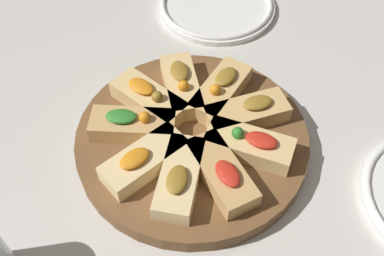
{
  "coord_description": "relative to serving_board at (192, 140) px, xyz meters",
  "views": [
    {
      "loc": [
        0.32,
        -0.2,
        0.51
      ],
      "look_at": [
        0.0,
        0.0,
        0.04
      ],
      "focal_mm": 42.0,
      "sensor_mm": 36.0,
      "label": 1
    }
  ],
  "objects": [
    {
      "name": "ground_plane",
      "position": [
        0.0,
        0.0,
        -0.01
      ],
      "size": [
        3.0,
        3.0,
        0.0
      ],
      "primitive_type": "plane",
      "color": "beige"
    },
    {
      "name": "serving_board",
      "position": [
        0.0,
        0.0,
        0.0
      ],
      "size": [
        0.32,
        0.32,
        0.03
      ],
      "primitive_type": "cylinder",
      "color": "brown",
      "rests_on": "ground_plane"
    },
    {
      "name": "focaccia_slice_0",
      "position": [
        -0.08,
        -0.02,
        0.03
      ],
      "size": [
        0.12,
        0.08,
        0.04
      ],
      "color": "#DBB775",
      "rests_on": "serving_board"
    },
    {
      "name": "focaccia_slice_1",
      "position": [
        -0.05,
        -0.07,
        0.03
      ],
      "size": [
        0.1,
        0.12,
        0.04
      ],
      "color": "tan",
      "rests_on": "serving_board"
    },
    {
      "name": "focaccia_slice_2",
      "position": [
        0.01,
        -0.08,
        0.03
      ],
      "size": [
        0.06,
        0.12,
        0.04
      ],
      "color": "#E5C689",
      "rests_on": "serving_board"
    },
    {
      "name": "focaccia_slice_3",
      "position": [
        0.06,
        -0.06,
        0.03
      ],
      "size": [
        0.11,
        0.11,
        0.04
      ],
      "color": "#E5C689",
      "rests_on": "serving_board"
    },
    {
      "name": "focaccia_slice_4",
      "position": [
        0.08,
        -0.01,
        0.03
      ],
      "size": [
        0.12,
        0.06,
        0.04
      ],
      "color": "tan",
      "rests_on": "serving_board"
    },
    {
      "name": "focaccia_slice_5",
      "position": [
        0.06,
        0.05,
        0.03
      ],
      "size": [
        0.12,
        0.11,
        0.04
      ],
      "color": "#DBB775",
      "rests_on": "serving_board"
    },
    {
      "name": "focaccia_slice_6",
      "position": [
        0.02,
        0.08,
        0.03
      ],
      "size": [
        0.07,
        0.12,
        0.04
      ],
      "color": "tan",
      "rests_on": "serving_board"
    },
    {
      "name": "focaccia_slice_7",
      "position": [
        -0.04,
        0.07,
        0.03
      ],
      "size": [
        0.09,
        0.12,
        0.04
      ],
      "color": "tan",
      "rests_on": "serving_board"
    },
    {
      "name": "focaccia_slice_8",
      "position": [
        -0.08,
        0.03,
        0.03
      ],
      "size": [
        0.12,
        0.08,
        0.04
      ],
      "color": "#DBB775",
      "rests_on": "serving_board"
    },
    {
      "name": "plate_left",
      "position": [
        -0.24,
        0.21,
        -0.0
      ],
      "size": [
        0.21,
        0.21,
        0.02
      ],
      "color": "white",
      "rests_on": "ground_plane"
    }
  ]
}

